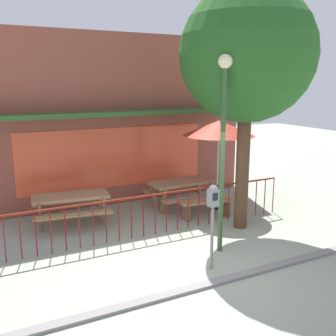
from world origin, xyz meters
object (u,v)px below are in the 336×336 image
(patio_umbrella, at_px, (219,128))
(street_lamp, at_px, (223,127))
(street_tree, at_px, (247,55))
(patio_bench, at_px, (206,205))
(parking_meter_near, at_px, (213,205))
(picnic_table_right, at_px, (182,187))
(picnic_table_left, at_px, (71,201))

(patio_umbrella, bearing_deg, street_lamp, -122.55)
(street_tree, relative_size, street_lamp, 1.41)
(patio_bench, height_order, parking_meter_near, parking_meter_near)
(patio_umbrella, relative_size, street_tree, 0.44)
(patio_bench, bearing_deg, picnic_table_right, 98.31)
(street_tree, bearing_deg, patio_umbrella, 78.15)
(patio_bench, bearing_deg, street_lamp, -114.28)
(street_lamp, bearing_deg, parking_meter_near, -134.72)
(picnic_table_right, relative_size, street_lamp, 0.47)
(patio_umbrella, bearing_deg, picnic_table_left, 173.16)
(picnic_table_right, distance_m, patio_umbrella, 1.89)
(parking_meter_near, bearing_deg, patio_bench, 59.67)
(patio_umbrella, distance_m, street_tree, 2.35)
(picnic_table_left, xyz_separation_m, parking_meter_near, (1.81, -3.47, 0.65))
(picnic_table_right, bearing_deg, street_lamp, -103.19)
(parking_meter_near, distance_m, street_lamp, 1.57)
(picnic_table_right, xyz_separation_m, street_tree, (0.55, -1.94, 3.41))
(patio_umbrella, xyz_separation_m, street_tree, (-0.31, -1.48, 1.79))
(patio_umbrella, relative_size, parking_meter_near, 1.50)
(picnic_table_left, height_order, patio_bench, picnic_table_left)
(parking_meter_near, xyz_separation_m, street_lamp, (0.60, 0.60, 1.32))
(patio_umbrella, bearing_deg, picnic_table_right, 152.32)
(street_lamp, bearing_deg, patio_umbrella, 57.45)
(parking_meter_near, distance_m, street_tree, 3.64)
(picnic_table_left, relative_size, street_tree, 0.35)
(patio_umbrella, bearing_deg, street_tree, -101.85)
(patio_bench, relative_size, street_tree, 0.26)
(picnic_table_right, relative_size, street_tree, 0.33)
(picnic_table_left, xyz_separation_m, street_tree, (3.62, -1.95, 3.41))
(picnic_table_left, xyz_separation_m, patio_umbrella, (3.94, -0.47, 1.62))
(parking_meter_near, bearing_deg, street_tree, 39.90)
(street_lamp, bearing_deg, patio_bench, 65.72)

